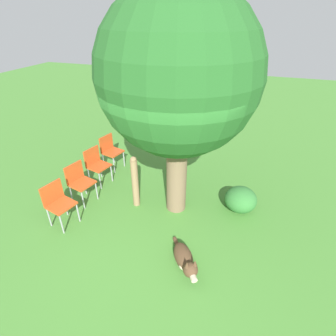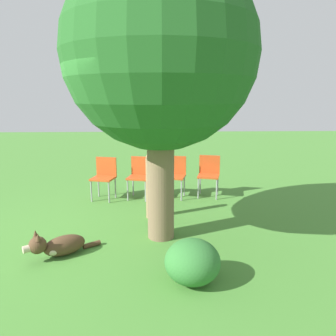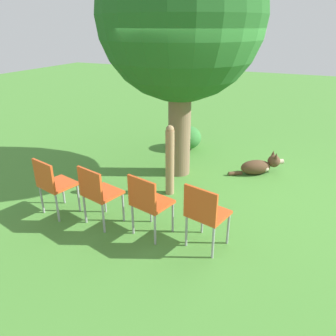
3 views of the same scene
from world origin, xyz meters
TOP-DOWN VIEW (x-y plane):
  - ground_plane at (0.00, 0.00)m, footprint 30.00×30.00m
  - oak_tree at (0.13, 0.81)m, footprint 2.67×2.67m
  - dog at (0.70, -0.57)m, footprint 0.66×0.91m
  - fence_post at (-0.69, 0.64)m, footprint 0.14×0.14m
  - red_chair_0 at (-1.82, -0.33)m, footprint 0.51×0.53m
  - red_chair_1 at (-1.87, 0.41)m, footprint 0.51×0.53m
  - red_chair_2 at (-1.91, 1.14)m, footprint 0.51×0.53m
  - red_chair_3 at (-1.95, 1.87)m, footprint 0.51×0.53m
  - low_shrub at (1.40, 1.16)m, footprint 0.64×0.64m

SIDE VIEW (x-z plane):
  - ground_plane at x=0.00m, z-range 0.00..0.00m
  - dog at x=0.70m, z-range -0.06..0.36m
  - low_shrub at x=1.40m, z-range 0.00..0.51m
  - red_chair_0 at x=-1.82m, z-range 0.08..0.94m
  - red_chair_1 at x=-1.87m, z-range 0.08..0.94m
  - red_chair_2 at x=-1.91m, z-range 0.08..0.94m
  - red_chair_3 at x=-1.95m, z-range 0.08..0.94m
  - fence_post at x=-0.69m, z-range 0.01..1.16m
  - oak_tree at x=0.13m, z-range 0.65..4.66m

